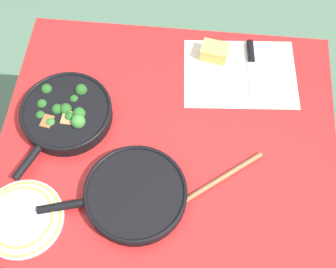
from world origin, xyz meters
name	(u,v)px	position (x,y,z in m)	size (l,w,h in m)	color
ground_plane	(168,215)	(0.00, 0.00, 0.00)	(14.00, 14.00, 0.00)	#51755B
dining_table_red	(168,150)	(0.00, 0.00, 0.66)	(1.05, 0.89, 0.76)	red
skillet_broccoli	(66,113)	(-0.33, 0.04, 0.78)	(0.29, 0.39, 0.07)	black
skillet_eggs	(135,194)	(-0.08, -0.21, 0.78)	(0.42, 0.30, 0.04)	black
wooden_spoon	(194,195)	(0.10, -0.19, 0.76)	(0.33, 0.27, 0.02)	#996B42
parchment_sheet	(240,74)	(0.22, 0.27, 0.76)	(0.40, 0.31, 0.00)	silver
grater_knife	(251,61)	(0.26, 0.32, 0.76)	(0.05, 0.23, 0.02)	silver
cheese_block	(215,52)	(0.13, 0.33, 0.78)	(0.10, 0.08, 0.05)	#E0C15B
dinner_plate_stack	(22,218)	(-0.39, -0.31, 0.77)	(0.24, 0.24, 0.03)	white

